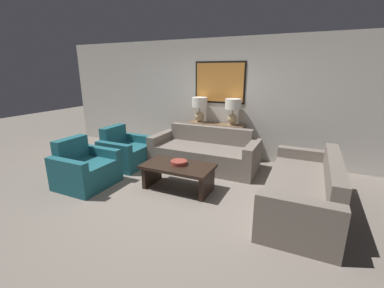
{
  "coord_description": "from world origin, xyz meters",
  "views": [
    {
      "loc": [
        1.92,
        -3.3,
        1.96
      ],
      "look_at": [
        0.0,
        0.84,
        0.65
      ],
      "focal_mm": 24.0,
      "sensor_mm": 36.0,
      "label": 1
    }
  ],
  "objects_px": {
    "coffee_table": "(178,171)",
    "couch_by_side": "(304,191)",
    "console_table": "(215,141)",
    "armchair_near_back_wall": "(125,152)",
    "decorative_bowl": "(179,163)",
    "couch_by_back_wall": "(204,153)",
    "table_lamp_left": "(200,107)",
    "table_lamp_right": "(233,109)",
    "armchair_near_camera": "(85,170)"
  },
  "relations": [
    {
      "from": "coffee_table",
      "to": "couch_by_side",
      "type": "bearing_deg",
      "value": 5.48
    },
    {
      "from": "console_table",
      "to": "armchair_near_back_wall",
      "type": "height_order",
      "value": "armchair_near_back_wall"
    },
    {
      "from": "decorative_bowl",
      "to": "armchair_near_back_wall",
      "type": "relative_size",
      "value": 0.31
    },
    {
      "from": "couch_by_back_wall",
      "to": "coffee_table",
      "type": "xyz_separation_m",
      "value": [
        0.01,
        -1.19,
        0.04
      ]
    },
    {
      "from": "console_table",
      "to": "table_lamp_left",
      "type": "xyz_separation_m",
      "value": [
        -0.39,
        -0.0,
        0.76
      ]
    },
    {
      "from": "table_lamp_left",
      "to": "couch_by_back_wall",
      "type": "xyz_separation_m",
      "value": [
        0.39,
        -0.65,
        -0.88
      ]
    },
    {
      "from": "decorative_bowl",
      "to": "couch_by_side",
      "type": "bearing_deg",
      "value": 4.63
    },
    {
      "from": "coffee_table",
      "to": "decorative_bowl",
      "type": "distance_m",
      "value": 0.15
    },
    {
      "from": "couch_by_side",
      "to": "table_lamp_right",
      "type": "bearing_deg",
      "value": 133.64
    },
    {
      "from": "console_table",
      "to": "armchair_near_back_wall",
      "type": "xyz_separation_m",
      "value": [
        -1.54,
        -1.3,
        -0.11
      ]
    },
    {
      "from": "table_lamp_left",
      "to": "couch_by_side",
      "type": "xyz_separation_m",
      "value": [
        2.37,
        -1.66,
        -0.88
      ]
    },
    {
      "from": "couch_by_back_wall",
      "to": "coffee_table",
      "type": "bearing_deg",
      "value": -89.46
    },
    {
      "from": "table_lamp_left",
      "to": "couch_by_side",
      "type": "relative_size",
      "value": 0.26
    },
    {
      "from": "table_lamp_left",
      "to": "decorative_bowl",
      "type": "bearing_deg",
      "value": -77.39
    },
    {
      "from": "couch_by_side",
      "to": "armchair_near_camera",
      "type": "distance_m",
      "value": 3.59
    },
    {
      "from": "couch_by_back_wall",
      "to": "couch_by_side",
      "type": "distance_m",
      "value": 2.22
    },
    {
      "from": "couch_by_side",
      "to": "console_table",
      "type": "bearing_deg",
      "value": 139.95
    },
    {
      "from": "console_table",
      "to": "armchair_near_back_wall",
      "type": "bearing_deg",
      "value": -139.8
    },
    {
      "from": "coffee_table",
      "to": "armchair_near_back_wall",
      "type": "xyz_separation_m",
      "value": [
        -1.55,
        0.54,
        -0.03
      ]
    },
    {
      "from": "table_lamp_left",
      "to": "couch_by_side",
      "type": "bearing_deg",
      "value": -35.05
    },
    {
      "from": "table_lamp_left",
      "to": "armchair_near_back_wall",
      "type": "distance_m",
      "value": 1.95
    },
    {
      "from": "armchair_near_back_wall",
      "to": "coffee_table",
      "type": "bearing_deg",
      "value": -19.26
    },
    {
      "from": "table_lamp_left",
      "to": "couch_by_back_wall",
      "type": "bearing_deg",
      "value": -59.03
    },
    {
      "from": "decorative_bowl",
      "to": "armchair_near_camera",
      "type": "distance_m",
      "value": 1.67
    },
    {
      "from": "decorative_bowl",
      "to": "armchair_near_camera",
      "type": "xyz_separation_m",
      "value": [
        -1.56,
        -0.57,
        -0.18
      ]
    },
    {
      "from": "coffee_table",
      "to": "armchair_near_back_wall",
      "type": "relative_size",
      "value": 1.31
    },
    {
      "from": "table_lamp_left",
      "to": "decorative_bowl",
      "type": "height_order",
      "value": "table_lamp_left"
    },
    {
      "from": "console_table",
      "to": "table_lamp_left",
      "type": "distance_m",
      "value": 0.86
    },
    {
      "from": "couch_by_back_wall",
      "to": "coffee_table",
      "type": "relative_size",
      "value": 1.86
    },
    {
      "from": "console_table",
      "to": "decorative_bowl",
      "type": "distance_m",
      "value": 1.82
    },
    {
      "from": "couch_by_side",
      "to": "coffee_table",
      "type": "height_order",
      "value": "couch_by_side"
    },
    {
      "from": "decorative_bowl",
      "to": "table_lamp_left",
      "type": "bearing_deg",
      "value": 102.61
    },
    {
      "from": "coffee_table",
      "to": "decorative_bowl",
      "type": "height_order",
      "value": "decorative_bowl"
    },
    {
      "from": "table_lamp_left",
      "to": "couch_by_side",
      "type": "distance_m",
      "value": 3.02
    },
    {
      "from": "couch_by_back_wall",
      "to": "couch_by_side",
      "type": "bearing_deg",
      "value": -27.02
    },
    {
      "from": "decorative_bowl",
      "to": "coffee_table",
      "type": "bearing_deg",
      "value": -97.04
    },
    {
      "from": "armchair_near_camera",
      "to": "table_lamp_left",
      "type": "bearing_deg",
      "value": 64.28
    },
    {
      "from": "armchair_near_camera",
      "to": "couch_by_back_wall",
      "type": "bearing_deg",
      "value": 48.4
    },
    {
      "from": "table_lamp_right",
      "to": "couch_by_side",
      "type": "height_order",
      "value": "table_lamp_right"
    },
    {
      "from": "couch_by_back_wall",
      "to": "coffee_table",
      "type": "height_order",
      "value": "couch_by_back_wall"
    },
    {
      "from": "coffee_table",
      "to": "console_table",
      "type": "bearing_deg",
      "value": 90.35
    },
    {
      "from": "table_lamp_left",
      "to": "decorative_bowl",
      "type": "distance_m",
      "value": 1.99
    },
    {
      "from": "couch_by_side",
      "to": "table_lamp_left",
      "type": "bearing_deg",
      "value": 144.95
    },
    {
      "from": "couch_by_side",
      "to": "armchair_near_back_wall",
      "type": "xyz_separation_m",
      "value": [
        -3.52,
        0.35,
        0.01
      ]
    },
    {
      "from": "console_table",
      "to": "decorative_bowl",
      "type": "xyz_separation_m",
      "value": [
        0.01,
        -1.82,
        0.07
      ]
    },
    {
      "from": "coffee_table",
      "to": "couch_by_back_wall",
      "type": "bearing_deg",
      "value": 90.54
    },
    {
      "from": "couch_by_back_wall",
      "to": "console_table",
      "type": "bearing_deg",
      "value": 90.0
    },
    {
      "from": "armchair_near_camera",
      "to": "table_lamp_right",
      "type": "bearing_deg",
      "value": 51.02
    },
    {
      "from": "console_table",
      "to": "couch_by_side",
      "type": "xyz_separation_m",
      "value": [
        1.97,
        -1.66,
        -0.12
      ]
    },
    {
      "from": "decorative_bowl",
      "to": "armchair_near_back_wall",
      "type": "bearing_deg",
      "value": 161.76
    }
  ]
}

